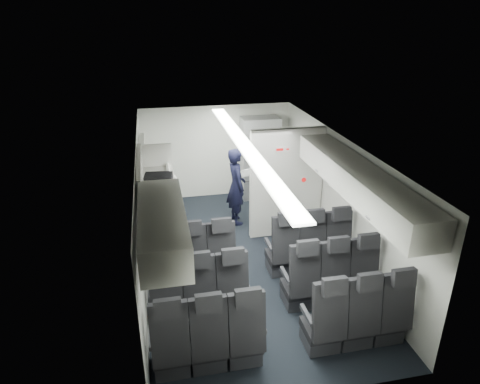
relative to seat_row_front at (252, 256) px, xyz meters
name	(u,v)px	position (x,y,z in m)	size (l,w,h in m)	color
cabin_shell	(245,203)	(0.00, 0.53, 0.72)	(3.41, 6.01, 2.16)	black
seat_row_front	(252,256)	(0.00, 0.00, 0.00)	(3.33, 0.56, 1.24)	black
seat_row_mid	(266,288)	(0.00, -0.90, 0.00)	(3.33, 0.56, 1.24)	black
seat_row_rear	(285,330)	(0.00, -1.80, 0.00)	(3.33, 0.56, 1.24)	black
overhead_bin_left_rear	(163,226)	(-1.40, -1.47, 1.46)	(0.53, 1.80, 0.40)	silver
overhead_bin_left_front_open	(155,181)	(-1.44, 0.28, 1.33)	(0.64, 1.70, 0.72)	#9E9E93
overhead_bin_right_rear	(389,205)	(1.40, -1.47, 1.46)	(0.53, 1.80, 0.40)	silver
overhead_bin_right_front	(333,160)	(1.40, 0.28, 1.46)	(0.53, 1.70, 0.40)	silver
bulkhead_partition	(286,183)	(0.98, 1.33, 0.67)	(1.40, 0.15, 2.13)	silver
galley_unit	(260,158)	(0.95, 3.25, 0.55)	(0.85, 0.52, 1.90)	#939399
boarding_door	(146,185)	(-1.64, 2.09, 0.55)	(0.12, 1.27, 1.86)	silver
flight_attendant	(236,186)	(0.16, 2.04, 0.40)	(0.58, 0.38, 1.60)	black
carry_on_bag	(159,182)	(-1.39, 0.08, 1.38)	(0.40, 0.28, 0.24)	black
papers	(246,173)	(0.35, 1.99, 0.69)	(0.20, 0.02, 0.14)	white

